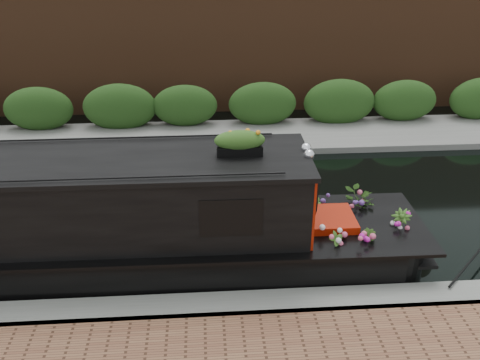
{
  "coord_description": "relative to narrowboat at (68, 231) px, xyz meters",
  "views": [
    {
      "loc": [
        0.35,
        -9.97,
        5.67
      ],
      "look_at": [
        1.03,
        -0.6,
        1.07
      ],
      "focal_mm": 40.0,
      "sensor_mm": 36.0,
      "label": 1
    }
  ],
  "objects": [
    {
      "name": "far_hedge",
      "position": [
        2.04,
        6.99,
        -0.83
      ],
      "size": [
        40.0,
        1.1,
        2.8
      ],
      "primitive_type": "cube",
      "color": "#214316",
      "rests_on": "ground"
    },
    {
      "name": "far_bank_path",
      "position": [
        2.04,
        6.09,
        -0.83
      ],
      "size": [
        40.0,
        2.4,
        0.34
      ],
      "primitive_type": "cube",
      "color": "slate",
      "rests_on": "ground"
    },
    {
      "name": "rope_fender",
      "position": [
        6.34,
        -0.0,
        -0.65
      ],
      "size": [
        0.36,
        0.39,
        0.36
      ],
      "primitive_type": "cylinder",
      "rotation": [
        1.57,
        0.0,
        0.0
      ],
      "color": "brown",
      "rests_on": "ground"
    },
    {
      "name": "narrowboat",
      "position": [
        0.0,
        0.0,
        0.0
      ],
      "size": [
        11.94,
        2.19,
        2.82
      ],
      "rotation": [
        0.0,
        0.0,
        -0.01
      ],
      "color": "black",
      "rests_on": "ground"
    },
    {
      "name": "far_brick_wall",
      "position": [
        2.04,
        9.09,
        -0.83
      ],
      "size": [
        40.0,
        1.0,
        8.0
      ],
      "primitive_type": "cube",
      "color": "#52301C",
      "rests_on": "ground"
    },
    {
      "name": "ground",
      "position": [
        2.04,
        1.89,
        -0.83
      ],
      "size": [
        80.0,
        80.0,
        0.0
      ],
      "primitive_type": "plane",
      "color": "black",
      "rests_on": "ground"
    },
    {
      "name": "near_bank_coping",
      "position": [
        2.04,
        -1.41,
        -0.83
      ],
      "size": [
        40.0,
        0.6,
        0.5
      ],
      "primitive_type": "cube",
      "color": "slate",
      "rests_on": "ground"
    }
  ]
}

